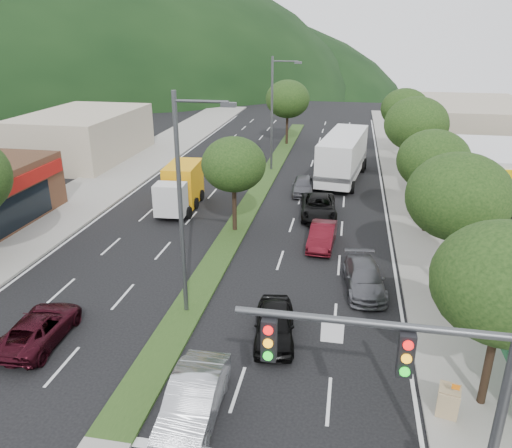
% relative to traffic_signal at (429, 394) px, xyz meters
% --- Properties ---
extents(ground, '(160.00, 160.00, 0.00)m').
position_rel_traffic_signal_xyz_m(ground, '(-9.03, 1.54, -4.65)').
color(ground, black).
rests_on(ground, ground).
extents(sidewalk_right, '(5.00, 90.00, 0.15)m').
position_rel_traffic_signal_xyz_m(sidewalk_right, '(3.47, 26.54, -4.57)').
color(sidewalk_right, gray).
rests_on(sidewalk_right, ground).
extents(sidewalk_left, '(6.00, 90.00, 0.15)m').
position_rel_traffic_signal_xyz_m(sidewalk_left, '(-22.03, 26.54, -4.57)').
color(sidewalk_left, gray).
rests_on(sidewalk_left, ground).
extents(median, '(1.60, 56.00, 0.12)m').
position_rel_traffic_signal_xyz_m(median, '(-9.03, 29.54, -4.59)').
color(median, '#1E3714').
rests_on(median, ground).
extents(traffic_signal, '(6.12, 0.40, 7.00)m').
position_rel_traffic_signal_xyz_m(traffic_signal, '(0.00, 0.00, 0.00)').
color(traffic_signal, '#47494C').
rests_on(traffic_signal, ground).
extents(bldg_left_far, '(9.00, 14.00, 4.60)m').
position_rel_traffic_signal_xyz_m(bldg_left_far, '(-28.03, 35.54, -2.35)').
color(bldg_left_far, '#B2A78D').
rests_on(bldg_left_far, ground).
extents(bldg_right_far, '(10.00, 16.00, 5.20)m').
position_rel_traffic_signal_xyz_m(bldg_right_far, '(10.47, 45.54, -2.05)').
color(bldg_right_far, '#B2A78D').
rests_on(bldg_right_far, ground).
extents(hill_far, '(176.00, 132.00, 82.00)m').
position_rel_traffic_signal_xyz_m(hill_far, '(-89.03, 111.54, -4.65)').
color(hill_far, black).
rests_on(hill_far, ground).
extents(tree_r_a, '(4.60, 4.60, 6.63)m').
position_rel_traffic_signal_xyz_m(tree_r_a, '(2.97, 5.54, 0.17)').
color(tree_r_a, black).
rests_on(tree_r_a, sidewalk_right).
extents(tree_r_b, '(4.80, 4.80, 6.94)m').
position_rel_traffic_signal_xyz_m(tree_r_b, '(2.97, 13.54, 0.39)').
color(tree_r_b, black).
rests_on(tree_r_b, sidewalk_right).
extents(tree_r_c, '(4.40, 4.40, 6.48)m').
position_rel_traffic_signal_xyz_m(tree_r_c, '(2.97, 21.54, 0.10)').
color(tree_r_c, black).
rests_on(tree_r_c, sidewalk_right).
extents(tree_r_d, '(5.00, 5.00, 7.17)m').
position_rel_traffic_signal_xyz_m(tree_r_d, '(2.97, 31.54, 0.54)').
color(tree_r_d, black).
rests_on(tree_r_d, sidewalk_right).
extents(tree_r_e, '(4.60, 4.60, 6.71)m').
position_rel_traffic_signal_xyz_m(tree_r_e, '(2.97, 41.54, 0.25)').
color(tree_r_e, black).
rests_on(tree_r_e, sidewalk_right).
extents(tree_med_near, '(4.00, 4.00, 6.02)m').
position_rel_traffic_signal_xyz_m(tree_med_near, '(-9.03, 19.54, -0.22)').
color(tree_med_near, black).
rests_on(tree_med_near, median).
extents(tree_med_far, '(4.80, 4.80, 6.94)m').
position_rel_traffic_signal_xyz_m(tree_med_far, '(-9.03, 45.54, 0.36)').
color(tree_med_far, black).
rests_on(tree_med_far, median).
extents(streetlight_near, '(2.60, 0.25, 10.00)m').
position_rel_traffic_signal_xyz_m(streetlight_near, '(-8.82, 9.54, 0.94)').
color(streetlight_near, '#47494C').
rests_on(streetlight_near, ground).
extents(streetlight_mid, '(2.60, 0.25, 10.00)m').
position_rel_traffic_signal_xyz_m(streetlight_mid, '(-8.82, 34.54, 0.94)').
color(streetlight_mid, '#47494C').
rests_on(streetlight_mid, ground).
extents(sedan_silver, '(1.76, 4.68, 1.53)m').
position_rel_traffic_signal_xyz_m(sedan_silver, '(-6.64, 3.09, -3.88)').
color(sedan_silver, '#A3A6AB').
rests_on(sedan_silver, ground).
extents(suv_maroon, '(2.29, 4.61, 1.26)m').
position_rel_traffic_signal_xyz_m(suv_maroon, '(-14.32, 6.20, -4.02)').
color(suv_maroon, black).
rests_on(suv_maroon, ground).
extents(car_queue_a, '(2.16, 4.26, 1.39)m').
position_rel_traffic_signal_xyz_m(car_queue_a, '(-4.71, 8.19, -3.95)').
color(car_queue_a, black).
rests_on(car_queue_a, ground).
extents(car_queue_b, '(2.37, 4.72, 1.32)m').
position_rel_traffic_signal_xyz_m(car_queue_b, '(-0.95, 13.19, -3.99)').
color(car_queue_b, '#4F4F54').
rests_on(car_queue_b, ground).
extents(car_queue_c, '(1.64, 4.20, 1.36)m').
position_rel_traffic_signal_xyz_m(car_queue_c, '(-3.35, 18.19, -3.97)').
color(car_queue_c, '#490C14').
rests_on(car_queue_c, ground).
extents(car_queue_d, '(2.82, 5.34, 1.43)m').
position_rel_traffic_signal_xyz_m(car_queue_d, '(-3.91, 23.19, -3.93)').
color(car_queue_d, black).
rests_on(car_queue_d, ground).
extents(car_queue_e, '(1.81, 4.07, 1.36)m').
position_rel_traffic_signal_xyz_m(car_queue_e, '(-5.47, 28.19, -3.97)').
color(car_queue_e, '#4F4F55').
rests_on(car_queue_e, ground).
extents(box_truck, '(2.76, 6.32, 3.05)m').
position_rel_traffic_signal_xyz_m(box_truck, '(-13.88, 23.35, -3.20)').
color(box_truck, silver).
rests_on(box_truck, ground).
extents(motorhome, '(4.36, 10.45, 3.89)m').
position_rel_traffic_signal_xyz_m(motorhome, '(-2.58, 32.77, -2.57)').
color(motorhome, silver).
rests_on(motorhome, ground).
extents(a_frame_sign, '(0.84, 0.92, 1.55)m').
position_rel_traffic_signal_xyz_m(a_frame_sign, '(1.66, 4.56, -3.81)').
color(a_frame_sign, tan).
rests_on(a_frame_sign, sidewalk_right).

